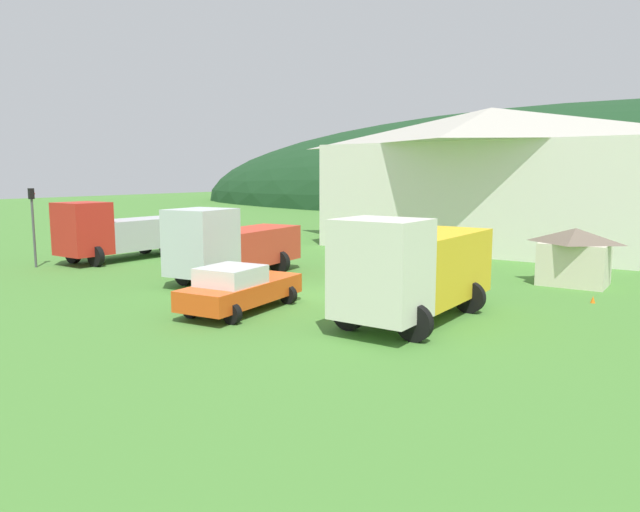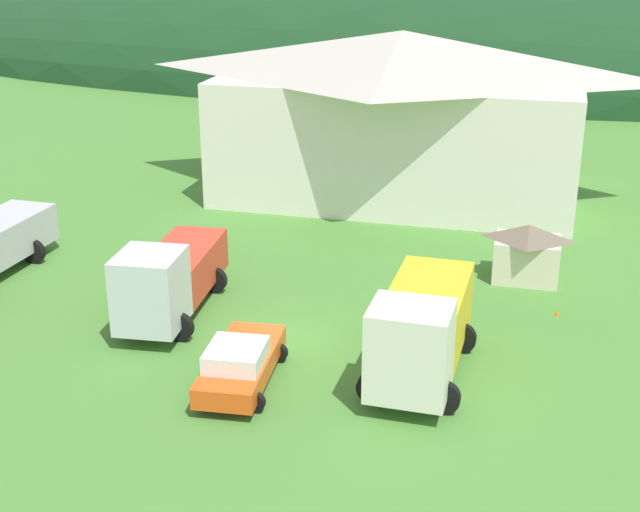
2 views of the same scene
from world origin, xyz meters
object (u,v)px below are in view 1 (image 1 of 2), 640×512
Objects in this scene: crane_truck_red at (119,231)px; tow_truck_silver at (230,244)px; heavy_rig_striped at (414,267)px; traffic_light_west at (33,219)px; traffic_cone_near_pickup at (593,303)px; service_pickup_orange at (239,288)px; depot_building at (489,176)px; play_shed_cream at (574,256)px.

tow_truck_silver is at bearing 83.77° from crane_truck_red.
heavy_rig_striped reaches higher than tow_truck_silver.
traffic_light_west is 7.74× the size of traffic_cone_near_pickup.
traffic_light_west is at bearing -100.84° from service_pickup_orange.
traffic_cone_near_pickup is (14.61, 3.95, -1.65)m from tow_truck_silver.
depot_building is 14.10m from play_shed_cream.
service_pickup_orange is 13.19m from traffic_cone_near_pickup.
tow_truck_silver is 1.07× the size of heavy_rig_striped.
crane_truck_red is 1.52× the size of service_pickup_orange.
service_pickup_orange is at bearing -92.94° from depot_building.
depot_building is 2.87× the size of heavy_rig_striped.
play_shed_cream is 15.20m from tow_truck_silver.
heavy_rig_striped is (19.60, -3.57, 0.20)m from crane_truck_red.
service_pickup_orange is at bearing 39.99° from tow_truck_silver.
service_pickup_orange is 1.27× the size of traffic_light_west.
traffic_cone_near_pickup is (25.56, 6.80, -2.51)m from traffic_light_west.
tow_truck_silver is at bearing -101.67° from heavy_rig_striped.
traffic_cone_near_pickup is (10.14, 8.39, -0.83)m from service_pickup_orange.
play_shed_cream is 0.41× the size of heavy_rig_striped.
depot_building is 23.63m from service_pickup_orange.
crane_truck_red reaches higher than traffic_cone_near_pickup.
traffic_light_west is (-21.07, -0.55, 0.69)m from heavy_rig_striped.
heavy_rig_striped is 1.78× the size of traffic_light_west.
traffic_light_west is at bearing -87.40° from heavy_rig_striped.
depot_building reaches higher than traffic_cone_near_pickup.
service_pickup_orange is 9.83× the size of traffic_cone_near_pickup.
play_shed_cream reaches higher than service_pickup_orange.
traffic_light_west is (-10.95, -2.84, 0.86)m from tow_truck_silver.
traffic_light_west reaches higher than play_shed_cream.
traffic_light_west reaches higher than traffic_cone_near_pickup.
depot_building is at bearing -166.97° from heavy_rig_striped.
depot_building is 2.63× the size of crane_truck_red.
traffic_light_west reaches higher than crane_truck_red.
heavy_rig_striped is at bearing 81.08° from crane_truck_red.
traffic_light_west is at bearing -127.45° from depot_building.
tow_truck_silver reaches higher than crane_truck_red.
depot_building is 19.91m from tow_truck_silver.
depot_building is 23.40m from crane_truck_red.
traffic_light_west is (-1.47, -4.11, 0.89)m from crane_truck_red.
service_pickup_orange reaches higher than traffic_cone_near_pickup.
tow_truck_silver is at bearing 14.56° from traffic_light_west.
heavy_rig_striped reaches higher than service_pickup_orange.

